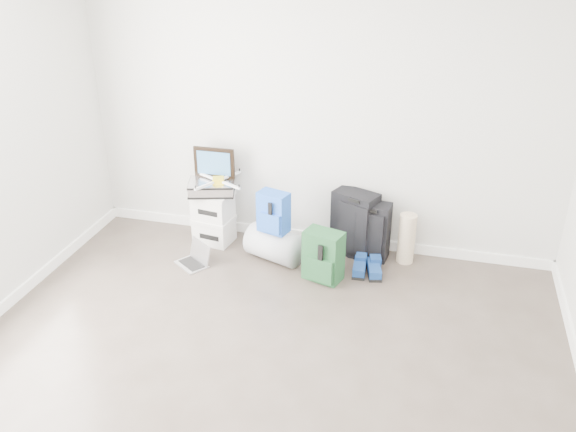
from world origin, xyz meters
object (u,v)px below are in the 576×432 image
(briefcase, at_px, (212,187))
(carry_on, at_px, (370,231))
(large_suitcase, at_px, (355,224))
(laptop, at_px, (195,259))
(boxes_stack, at_px, (213,217))
(duffel_bag, at_px, (275,245))

(briefcase, distance_m, carry_on, 1.57)
(large_suitcase, xyz_separation_m, laptop, (-1.40, -0.58, -0.27))
(boxes_stack, relative_size, carry_on, 0.94)
(boxes_stack, xyz_separation_m, large_suitcase, (1.38, 0.12, 0.05))
(duffel_bag, bearing_deg, large_suitcase, 44.97)
(briefcase, relative_size, duffel_bag, 0.83)
(duffel_bag, bearing_deg, laptop, -138.06)
(briefcase, relative_size, laptop, 1.16)
(briefcase, bearing_deg, boxes_stack, 163.99)
(boxes_stack, height_order, briefcase, briefcase)
(boxes_stack, distance_m, carry_on, 1.54)
(duffel_bag, distance_m, laptop, 0.76)
(carry_on, bearing_deg, briefcase, -170.35)
(carry_on, bearing_deg, large_suitcase, 170.62)
(duffel_bag, xyz_separation_m, carry_on, (0.86, 0.27, 0.12))
(duffel_bag, bearing_deg, boxes_stack, -175.06)
(briefcase, bearing_deg, laptop, -108.34)
(carry_on, xyz_separation_m, laptop, (-1.56, -0.54, -0.23))
(boxes_stack, height_order, carry_on, carry_on)
(boxes_stack, bearing_deg, duffel_bag, -7.91)
(duffel_bag, relative_size, large_suitcase, 0.81)
(carry_on, relative_size, laptop, 1.53)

